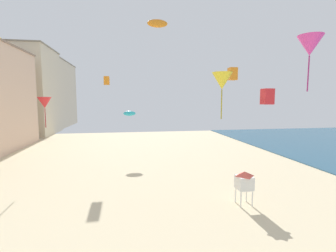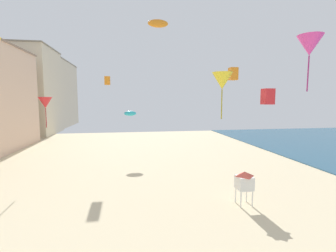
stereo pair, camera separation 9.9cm
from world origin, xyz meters
TOP-DOWN VIEW (x-y plane):
  - boardwalk_hotel_far at (-24.18, 60.32)m, footprint 15.02×13.98m
  - boardwalk_hotel_distant at (-24.18, 79.19)m, footprint 13.71×21.15m
  - lifeguard_stand at (8.89, 16.25)m, footprint 1.10×1.10m
  - kite_orange_box at (-2.65, 37.19)m, footprint 0.79×0.79m
  - kite_orange_parafoil at (4.61, 34.18)m, footprint 2.83×0.78m
  - kite_cyan_parafoil at (0.61, 36.02)m, footprint 1.79×0.50m
  - kite_red_box at (13.26, 20.77)m, footprint 0.93×0.93m
  - kite_orange_box_2 at (13.04, 28.08)m, footprint 0.95×0.95m
  - kite_magenta_delta at (9.33, 10.90)m, footprint 1.21×1.21m
  - kite_red_delta at (-8.69, 28.58)m, footprint 1.50×1.50m
  - kite_yellow_delta_2 at (8.17, 19.27)m, footprint 1.71×1.71m

SIDE VIEW (x-z plane):
  - lifeguard_stand at x=8.89m, z-range 0.56..3.11m
  - kite_cyan_parafoil at x=0.61m, z-range 5.57..6.26m
  - kite_red_delta at x=-8.69m, z-range 5.88..9.28m
  - kite_red_box at x=13.26m, z-range 7.44..8.91m
  - kite_yellow_delta_2 at x=8.17m, z-range 7.48..11.37m
  - boardwalk_hotel_distant at x=-24.18m, z-range 0.01..19.56m
  - boardwalk_hotel_far at x=-24.18m, z-range 0.01..19.88m
  - kite_magenta_delta at x=9.33m, z-range 9.12..11.87m
  - kite_orange_box at x=-2.65m, z-range 10.14..11.38m
  - kite_orange_box_2 at x=13.04m, z-range 10.29..11.79m
  - kite_orange_parafoil at x=4.61m, z-range 17.84..18.94m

